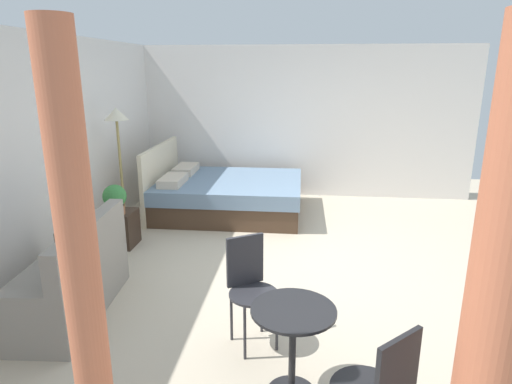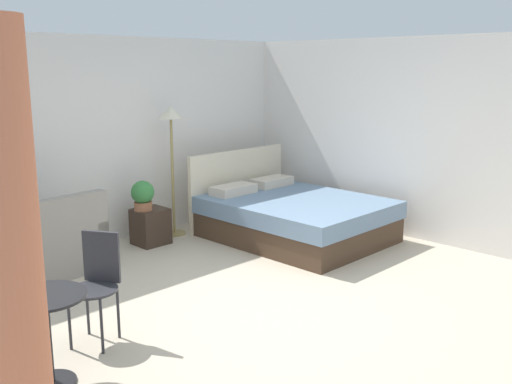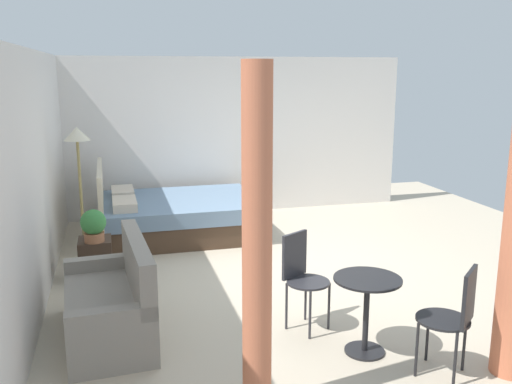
{
  "view_description": "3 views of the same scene",
  "coord_description": "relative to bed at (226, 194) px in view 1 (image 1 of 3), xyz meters",
  "views": [
    {
      "loc": [
        -4.74,
        0.02,
        2.23
      ],
      "look_at": [
        -0.2,
        0.52,
        0.93
      ],
      "focal_mm": 30.57,
      "sensor_mm": 36.0,
      "label": 1
    },
    {
      "loc": [
        -3.8,
        -3.65,
        2.24
      ],
      "look_at": [
        0.39,
        0.5,
        0.95
      ],
      "focal_mm": 40.61,
      "sensor_mm": 36.0,
      "label": 2
    },
    {
      "loc": [
        -6.22,
        2.09,
        2.4
      ],
      "look_at": [
        -0.27,
        0.53,
        1.05
      ],
      "focal_mm": 39.18,
      "sensor_mm": 36.0,
      "label": 3
    }
  ],
  "objects": [
    {
      "name": "wall_back",
      "position": [
        -1.81,
        1.66,
        1.01
      ],
      "size": [
        9.0,
        0.12,
        2.61
      ],
      "primitive_type": "cube",
      "color": "silver",
      "rests_on": "ground"
    },
    {
      "name": "cafe_chair_near_couch",
      "position": [
        -3.34,
        -0.8,
        0.26
      ],
      "size": [
        0.55,
        0.55,
        0.91
      ],
      "color": "#2D2D33",
      "rests_on": "ground"
    },
    {
      "name": "curtain_left",
      "position": [
        -4.55,
        -2.17,
        0.94
      ],
      "size": [
        0.3,
        0.3,
        2.47
      ],
      "color": "#D1704C",
      "rests_on": "ground"
    },
    {
      "name": "balcony_table",
      "position": [
        -3.96,
        -1.18,
        0.18
      ],
      "size": [
        0.58,
        0.58,
        0.68
      ],
      "color": "black",
      "rests_on": "ground"
    },
    {
      "name": "wall_right",
      "position": [
        1.19,
        -1.23,
        1.01
      ],
      "size": [
        0.12,
        5.78,
        2.61
      ],
      "primitive_type": "cube",
      "color": "silver",
      "rests_on": "ground"
    },
    {
      "name": "curtain_right",
      "position": [
        -4.55,
        -0.05,
        0.94
      ],
      "size": [
        0.21,
        0.21,
        2.47
      ],
      "color": "#D1704C",
      "rests_on": "ground"
    },
    {
      "name": "ground_plane",
      "position": [
        -1.81,
        -1.23,
        -0.3
      ],
      "size": [
        9.0,
        8.78,
        0.02
      ],
      "primitive_type": "cube",
      "color": "beige"
    },
    {
      "name": "potted_plant",
      "position": [
        -1.59,
        1.11,
        0.37
      ],
      "size": [
        0.29,
        0.29,
        0.38
      ],
      "color": "#935B3D",
      "rests_on": "nightstand"
    },
    {
      "name": "nightstand",
      "position": [
        -1.49,
        1.11,
        -0.06
      ],
      "size": [
        0.4,
        0.38,
        0.46
      ],
      "color": "#38281E",
      "rests_on": "ground"
    },
    {
      "name": "bed",
      "position": [
        0.0,
        0.0,
        0.0
      ],
      "size": [
        1.79,
        2.27,
        1.07
      ],
      "color": "#473323",
      "rests_on": "ground"
    },
    {
      "name": "floor_lamp",
      "position": [
        -1.0,
        1.25,
        1.11
      ],
      "size": [
        0.32,
        0.32,
        1.73
      ],
      "color": "#99844C",
      "rests_on": "ground"
    },
    {
      "name": "couch",
      "position": [
        -3.09,
        0.93,
        0.01
      ],
      "size": [
        1.5,
        0.82,
        0.9
      ],
      "color": "gray",
      "rests_on": "ground"
    }
  ]
}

